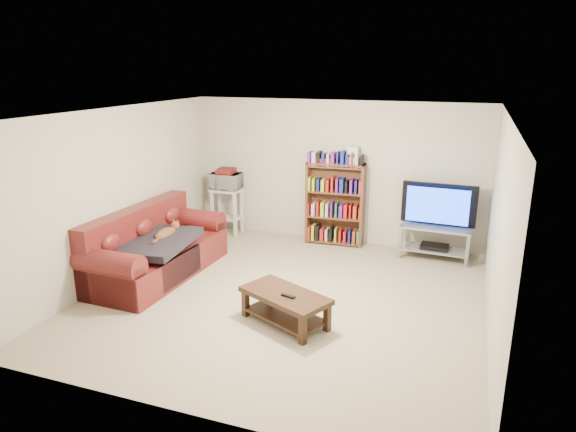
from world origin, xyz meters
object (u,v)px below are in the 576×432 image
at_px(sofa, 154,252).
at_px(coffee_table, 285,302).
at_px(tv_stand, 435,237).
at_px(bookshelf, 335,203).

relative_size(sofa, coffee_table, 1.95).
height_order(tv_stand, bookshelf, bookshelf).
xyz_separation_m(coffee_table, bookshelf, (-0.19, 2.96, 0.45)).
bearing_deg(coffee_table, sofa, -173.45).
distance_m(coffee_table, tv_stand, 3.18).
bearing_deg(tv_stand, bookshelf, 177.69).
bearing_deg(bookshelf, tv_stand, -7.96).
xyz_separation_m(tv_stand, bookshelf, (-1.67, 0.15, 0.36)).
xyz_separation_m(sofa, tv_stand, (3.80, 2.05, 0.02)).
xyz_separation_m(sofa, coffee_table, (2.31, -0.76, -0.07)).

